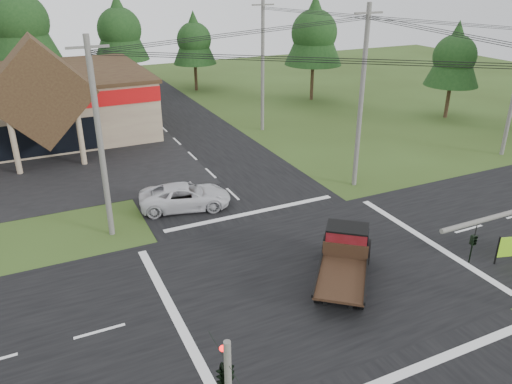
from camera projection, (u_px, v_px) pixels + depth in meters
ground at (315, 272)px, 23.78m from camera, size 120.00×120.00×0.00m
road_ns at (315, 272)px, 23.78m from camera, size 12.00×120.00×0.02m
road_ew at (315, 272)px, 23.78m from camera, size 120.00×12.00×0.02m
traffic_signal_corner at (225, 364)px, 13.36m from camera, size 0.53×2.48×4.40m
utility_pole_nw at (100, 140)px, 25.05m from camera, size 2.00×0.30×10.50m
utility_pole_ne at (361, 98)px, 31.13m from camera, size 2.00×0.30×11.50m
utility_pole_n at (263, 65)px, 42.74m from camera, size 2.00×0.30×11.20m
tree_row_c at (19, 19)px, 50.13m from camera, size 7.28×7.28×13.13m
tree_row_d at (119, 27)px, 55.43m from camera, size 6.16×6.16×11.11m
tree_row_e at (194, 38)px, 57.47m from camera, size 5.04×5.04×9.09m
tree_side_ne at (314, 30)px, 52.59m from camera, size 6.16×6.16×11.11m
tree_side_e_near at (455, 54)px, 46.38m from camera, size 5.04×5.04×9.09m
antique_flatbed_truck at (344, 261)px, 22.48m from camera, size 5.29×5.79×2.38m
white_pickup at (185, 196)px, 29.93m from camera, size 5.85×3.67×1.51m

